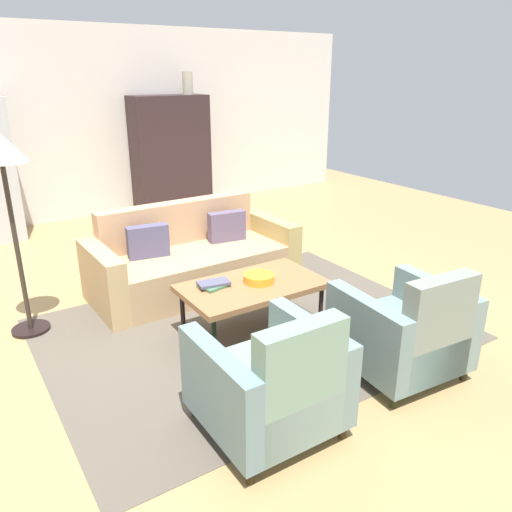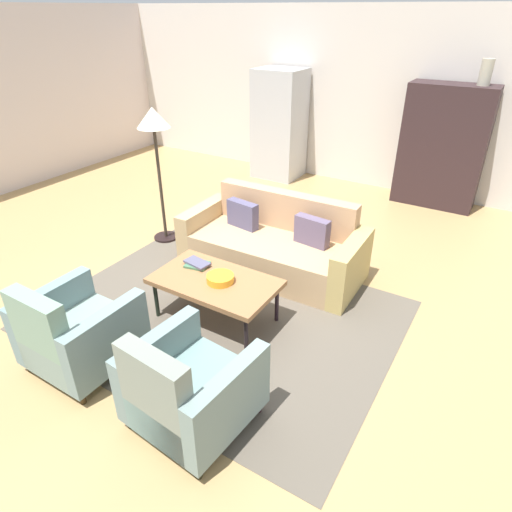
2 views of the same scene
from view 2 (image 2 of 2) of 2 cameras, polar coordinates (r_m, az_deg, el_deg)
ground_plane at (r=4.93m, az=-3.53°, el=-4.22°), size 11.76×11.76×0.00m
wall_back at (r=7.90m, az=14.10°, el=18.97°), size 9.80×0.12×2.80m
area_rug at (r=4.54m, az=-4.70°, el=-7.61°), size 3.40×2.60×0.01m
couch at (r=5.19m, az=2.46°, el=1.38°), size 2.12×0.94×0.86m
coffee_table at (r=4.27m, az=-5.31°, el=-3.49°), size 1.20×0.70×0.46m
armchair_left at (r=4.04m, az=-22.36°, el=-9.44°), size 0.81×0.81×0.88m
armchair_right at (r=3.32m, az=-8.95°, el=-16.94°), size 0.86×0.86×0.88m
fruit_bowl at (r=4.19m, az=-4.64°, el=-2.91°), size 0.26×0.26×0.07m
book_stack at (r=4.48m, az=-7.61°, el=-0.99°), size 0.28×0.23×0.05m
cabinet at (r=7.37m, az=22.96°, el=12.84°), size 1.20×0.51×1.80m
vase_tall at (r=7.14m, az=27.61°, el=20.32°), size 0.16×0.16×0.34m
refrigerator at (r=8.12m, az=3.04°, el=16.59°), size 0.80×0.73×1.85m
floor_lamp at (r=5.62m, az=-13.02°, el=15.51°), size 0.40×0.40×1.72m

